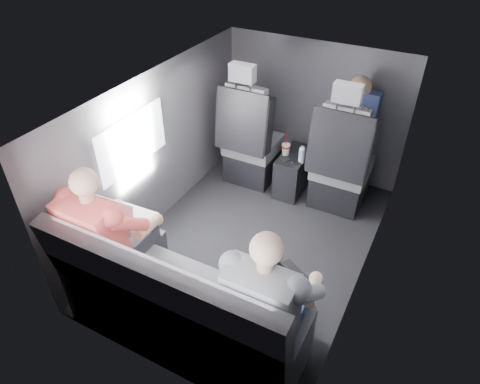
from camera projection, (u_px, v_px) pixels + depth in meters
The scene contains 19 objects.
floor at pixel (253, 242), 3.64m from camera, with size 2.60×2.60×0.00m, color black.
ceiling at pixel (257, 93), 2.84m from camera, with size 2.60×2.60×0.00m, color #B2B2AD.
panel_left at pixel (158, 149), 3.58m from camera, with size 0.02×2.60×1.35m, color #56565B.
panel_right at pixel (374, 212), 2.90m from camera, with size 0.02×2.60×1.35m, color #56565B.
panel_front at pixel (313, 111), 4.17m from camera, with size 1.80×0.02×1.35m, color #56565B.
panel_back at pixel (149, 297), 2.31m from camera, with size 1.80×0.02×1.35m, color #56565B.
side_window at pixel (133, 142), 3.22m from camera, with size 0.02×0.75×0.42m, color white.
seatbelt at pixel (341, 138), 3.47m from camera, with size 0.05×0.01×0.65m, color black.
front_seat_left at pixel (251, 145), 4.17m from camera, with size 0.52×0.58×1.26m.
front_seat_right at pixel (340, 169), 3.83m from camera, with size 0.52×0.58×1.26m.
center_console at pixel (294, 172), 4.15m from camera, with size 0.24×0.48×0.41m.
rear_bench at pixel (180, 309), 2.70m from camera, with size 1.60×0.57×0.92m.
soda_cup at pixel (286, 149), 3.99m from camera, with size 0.08×0.08×0.24m.
water_bottle at pixel (302, 155), 3.88m from camera, with size 0.06×0.06×0.16m.
laptop_white at pixel (124, 217), 2.93m from camera, with size 0.34×0.32×0.24m.
laptop_black at pixel (288, 283), 2.46m from camera, with size 0.36×0.39×0.22m.
passenger_rear_left at pixel (112, 235), 2.80m from camera, with size 0.48×0.60×1.19m.
passenger_rear_right at pixel (271, 301), 2.37m from camera, with size 0.47×0.60×1.18m.
passenger_front_right at pixel (354, 122), 3.81m from camera, with size 0.38×0.38×0.74m.
Camera 1 is at (1.14, -2.42, 2.50)m, focal length 32.00 mm.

